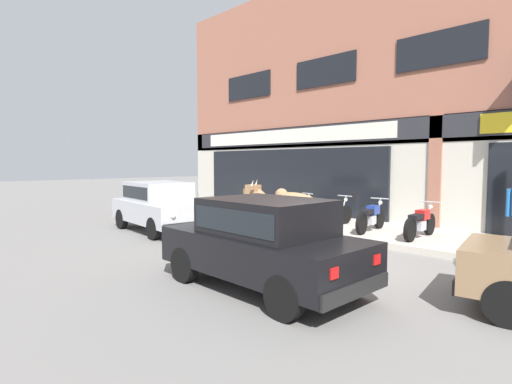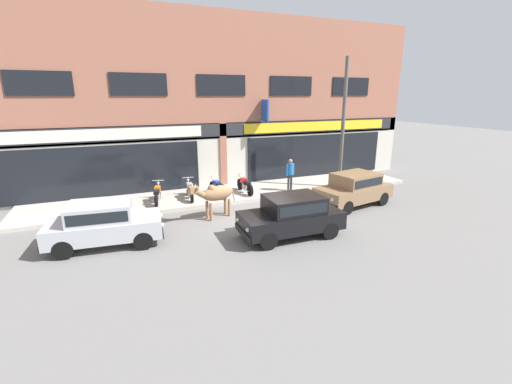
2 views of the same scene
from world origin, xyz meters
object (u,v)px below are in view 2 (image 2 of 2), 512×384
(cow, at_px, (216,194))
(motorcycle_3, at_px, (245,185))
(car_1, at_px, (354,188))
(utility_pole, at_px, (343,125))
(car_0, at_px, (104,222))
(car_2, at_px, (292,214))
(pedestrian, at_px, (290,171))
(motorcycle_0, at_px, (157,194))
(motorcycle_1, at_px, (190,190))
(motorcycle_2, at_px, (218,188))

(cow, distance_m, motorcycle_3, 3.34)
(car_1, bearing_deg, cow, 172.71)
(utility_pole, bearing_deg, motorcycle_3, 170.41)
(motorcycle_3, bearing_deg, car_0, -150.12)
(car_1, xyz_separation_m, car_2, (-4.22, -2.01, 0.00))
(pedestrian, bearing_deg, motorcycle_3, 166.86)
(car_2, distance_m, motorcycle_0, 6.56)
(motorcycle_1, height_order, utility_pole, utility_pole)
(motorcycle_1, xyz_separation_m, pedestrian, (4.89, -0.57, 0.60))
(cow, relative_size, utility_pole, 0.33)
(cow, relative_size, pedestrian, 1.31)
(car_0, distance_m, car_2, 6.23)
(pedestrian, bearing_deg, motorcycle_0, 175.28)
(motorcycle_2, relative_size, motorcycle_3, 1.00)
(motorcycle_2, bearing_deg, motorcycle_3, -0.44)
(car_2, bearing_deg, motorcycle_3, 87.08)
(cow, bearing_deg, motorcycle_2, 71.93)
(motorcycle_3, bearing_deg, cow, -131.14)
(pedestrian, xyz_separation_m, utility_pole, (2.73, -0.32, 2.21))
(pedestrian, relative_size, utility_pole, 0.25)
(motorcycle_0, bearing_deg, car_1, -22.10)
(car_1, relative_size, motorcycle_3, 2.09)
(car_1, distance_m, motorcycle_3, 5.14)
(motorcycle_0, distance_m, pedestrian, 6.40)
(cow, xyz_separation_m, pedestrian, (4.38, 1.98, 0.14))
(car_0, bearing_deg, cow, 15.17)
(pedestrian, height_order, utility_pole, utility_pole)
(cow, distance_m, utility_pole, 7.68)
(motorcycle_2, bearing_deg, motorcycle_1, 178.12)
(car_2, xyz_separation_m, motorcycle_1, (-2.41, 5.34, -0.27))
(motorcycle_3, height_order, pedestrian, pedestrian)
(car_1, height_order, motorcycle_1, car_1)
(motorcycle_2, bearing_deg, car_1, -31.76)
(car_0, xyz_separation_m, utility_pole, (11.21, 2.77, 2.54))
(motorcycle_2, height_order, motorcycle_3, same)
(car_1, xyz_separation_m, pedestrian, (-1.74, 2.76, 0.33))
(car_2, bearing_deg, motorcycle_2, 101.64)
(cow, relative_size, motorcycle_3, 1.16)
(cow, xyz_separation_m, car_0, (-4.09, -1.11, -0.19))
(cow, xyz_separation_m, car_2, (1.91, -2.79, -0.19))
(motorcycle_0, relative_size, motorcycle_3, 0.99)
(car_1, relative_size, pedestrian, 2.37)
(car_1, relative_size, car_2, 1.04)
(car_0, distance_m, motorcycle_1, 5.13)
(car_0, height_order, motorcycle_1, car_0)
(car_0, xyz_separation_m, motorcycle_2, (4.91, 3.61, -0.27))
(car_2, bearing_deg, car_0, 164.34)
(cow, bearing_deg, motorcycle_0, 128.14)
(pedestrian, bearing_deg, motorcycle_2, 171.62)
(car_0, relative_size, utility_pole, 0.58)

